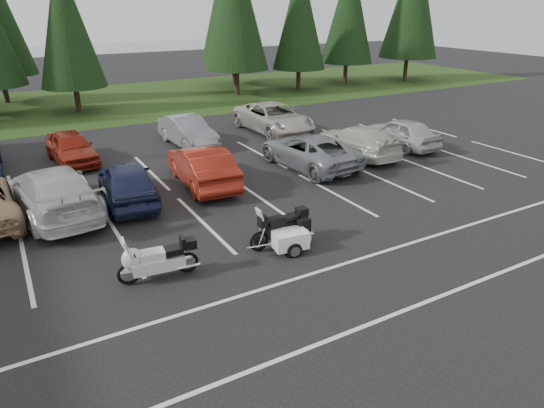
{
  "coord_description": "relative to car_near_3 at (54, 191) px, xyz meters",
  "views": [
    {
      "loc": [
        -4.76,
        -12.85,
        6.84
      ],
      "look_at": [
        2.28,
        -0.5,
        0.87
      ],
      "focal_mm": 32.0,
      "sensor_mm": 36.0,
      "label": 1
    }
  ],
  "objects": [
    {
      "name": "ground",
      "position": [
        3.61,
        -4.26,
        -0.83
      ],
      "size": [
        120.0,
        120.0,
        0.0
      ],
      "primitive_type": "plane",
      "color": "black",
      "rests_on": "ground"
    },
    {
      "name": "grass_strip",
      "position": [
        3.61,
        19.74,
        -0.82
      ],
      "size": [
        80.0,
        16.0,
        0.01
      ],
      "primitive_type": "cube",
      "color": "#193511",
      "rests_on": "ground"
    },
    {
      "name": "lake_water",
      "position": [
        7.61,
        50.74,
        -0.83
      ],
      "size": [
        70.0,
        50.0,
        0.02
      ],
      "primitive_type": "cube",
      "color": "slate",
      "rests_on": "ground"
    },
    {
      "name": "stall_markings",
      "position": [
        3.61,
        -2.26,
        -0.82
      ],
      "size": [
        32.0,
        16.0,
        0.01
      ],
      "primitive_type": "cube",
      "color": "silver",
      "rests_on": "ground"
    },
    {
      "name": "conifer_5",
      "position": [
        3.61,
        17.34,
        4.8
      ],
      "size": [
        4.14,
        4.14,
        9.63
      ],
      "color": "#332316",
      "rests_on": "ground"
    },
    {
      "name": "conifer_6",
      "position": [
        15.61,
        17.84,
        5.88
      ],
      "size": [
        4.93,
        4.93,
        11.48
      ],
      "color": "#332316",
      "rests_on": "ground"
    },
    {
      "name": "conifer_7",
      "position": [
        21.11,
        17.54,
        4.98
      ],
      "size": [
        4.27,
        4.27,
        9.94
      ],
      "color": "#332316",
      "rests_on": "ground"
    },
    {
      "name": "conifer_8",
      "position": [
        26.61,
        18.34,
        5.34
      ],
      "size": [
        4.53,
        4.53,
        10.56
      ],
      "color": "#332316",
      "rests_on": "ground"
    },
    {
      "name": "car_near_3",
      "position": [
        0.0,
        0.0,
        0.0
      ],
      "size": [
        2.87,
        5.91,
        1.66
      ],
      "primitive_type": "imported",
      "rotation": [
        0.0,
        0.0,
        3.24
      ],
      "color": "silver",
      "rests_on": "ground"
    },
    {
      "name": "car_near_4",
      "position": [
        2.45,
        -0.15,
        -0.06
      ],
      "size": [
        2.27,
        4.67,
        1.54
      ],
      "primitive_type": "imported",
      "rotation": [
        0.0,
        0.0,
        3.04
      ],
      "color": "#1B2244",
      "rests_on": "ground"
    },
    {
      "name": "car_near_5",
      "position": [
        5.5,
        0.18,
        -0.03
      ],
      "size": [
        2.08,
        4.96,
        1.59
      ],
      "primitive_type": "imported",
      "rotation": [
        0.0,
        0.0,
        3.06
      ],
      "color": "maroon",
      "rests_on": "ground"
    },
    {
      "name": "car_near_6",
      "position": [
        10.47,
        -0.0,
        -0.1
      ],
      "size": [
        2.8,
        5.43,
        1.47
      ],
      "primitive_type": "imported",
      "rotation": [
        0.0,
        0.0,
        3.21
      ],
      "color": "gray",
      "rests_on": "ground"
    },
    {
      "name": "car_near_7",
      "position": [
        13.44,
        0.33,
        -0.12
      ],
      "size": [
        2.04,
        4.9,
        1.42
      ],
      "primitive_type": "imported",
      "rotation": [
        0.0,
        0.0,
        3.15
      ],
      "color": "beige",
      "rests_on": "ground"
    },
    {
      "name": "car_near_8",
      "position": [
        16.29,
        0.37,
        -0.09
      ],
      "size": [
        1.82,
        4.34,
        1.47
      ],
      "primitive_type": "imported",
      "rotation": [
        0.0,
        0.0,
        3.16
      ],
      "color": "#AEADB2",
      "rests_on": "ground"
    },
    {
      "name": "car_far_2",
      "position": [
        1.43,
        5.83,
        -0.12
      ],
      "size": [
        2.05,
        4.3,
        1.42
      ],
      "primitive_type": "imported",
      "rotation": [
        0.0,
        0.0,
        0.09
      ],
      "color": "maroon",
      "rests_on": "ground"
    },
    {
      "name": "car_far_3",
      "position": [
        7.06,
        5.98,
        -0.1
      ],
      "size": [
        1.85,
        4.54,
        1.46
      ],
      "primitive_type": "imported",
      "rotation": [
        0.0,
        0.0,
        0.07
      ],
      "color": "slate",
      "rests_on": "ground"
    },
    {
      "name": "car_far_4",
      "position": [
        12.24,
        6.21,
        -0.04
      ],
      "size": [
        2.83,
        5.78,
        1.58
      ],
      "primitive_type": "imported",
      "rotation": [
        0.0,
        0.0,
        0.04
      ],
      "color": "#B0ABA1",
      "rests_on": "ground"
    },
    {
      "name": "touring_motorcycle",
      "position": [
        1.77,
        -5.92,
        -0.17
      ],
      "size": [
        2.45,
        0.99,
        1.32
      ],
      "primitive_type": null,
      "rotation": [
        0.0,
        0.0,
        -0.11
      ],
      "color": "silver",
      "rests_on": "ground"
    },
    {
      "name": "cargo_trailer",
      "position": [
        5.57,
        -6.37,
        -0.49
      ],
      "size": [
        1.55,
        1.02,
        0.67
      ],
      "primitive_type": null,
      "rotation": [
        0.0,
        0.0,
        -0.15
      ],
      "color": "white",
      "rests_on": "ground"
    },
    {
      "name": "adventure_motorcycle",
      "position": [
        5.53,
        -5.88,
        -0.14
      ],
      "size": [
        2.27,
        0.81,
        1.38
      ],
      "primitive_type": null,
      "rotation": [
        0.0,
        0.0,
        0.01
      ],
      "color": "black",
      "rests_on": "ground"
    }
  ]
}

